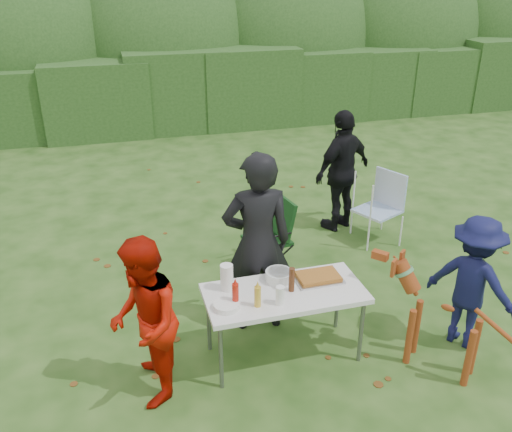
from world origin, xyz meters
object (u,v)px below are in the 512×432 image
object	(u,v)px
camping_chair	(267,236)
lawn_chair	(378,208)
person_cook	(257,244)
beer_bottle	(292,280)
child	(472,282)
folding_table	(285,296)
person_red_jacket	(144,323)
ketchup_bottle	(235,295)
paper_towel_roll	(227,277)
person_black_puffy	(342,171)
mustard_bottle	(258,297)
dog	(445,323)

from	to	relation	value
camping_chair	lawn_chair	bearing A→B (deg)	-178.30
person_cook	beer_bottle	xyz separation A→B (m)	(0.17, -0.57, -0.11)
child	folding_table	bearing A→B (deg)	48.28
folding_table	person_red_jacket	bearing A→B (deg)	-172.06
ketchup_bottle	paper_towel_roll	distance (m)	0.27
person_black_puffy	paper_towel_roll	size ratio (longest dim) A/B	6.66
child	camping_chair	bearing A→B (deg)	5.37
person_red_jacket	camping_chair	world-z (taller)	person_red_jacket
ketchup_bottle	mustard_bottle	bearing A→B (deg)	-20.53
mustard_bottle	person_red_jacket	bearing A→B (deg)	-178.74
folding_table	ketchup_bottle	size ratio (longest dim) A/B	6.82
folding_table	beer_bottle	distance (m)	0.18
person_red_jacket	dog	size ratio (longest dim) A/B	1.41
lawn_chair	person_black_puffy	bearing A→B (deg)	-82.55
dog	paper_towel_roll	xyz separation A→B (m)	(-1.87, 0.75, 0.35)
person_red_jacket	person_black_puffy	distance (m)	4.00
folding_table	beer_bottle	world-z (taller)	beer_bottle
person_cook	person_black_puffy	bearing A→B (deg)	-128.67
person_cook	paper_towel_roll	distance (m)	0.57
mustard_bottle	paper_towel_roll	world-z (taller)	paper_towel_roll
paper_towel_roll	person_cook	bearing A→B (deg)	43.96
person_cook	dog	size ratio (longest dim) A/B	1.77
dog	beer_bottle	world-z (taller)	dog
ketchup_bottle	child	bearing A→B (deg)	-4.67
dog	lawn_chair	distance (m)	2.63
ketchup_bottle	folding_table	bearing A→B (deg)	10.42
folding_table	paper_towel_roll	distance (m)	0.57
lawn_chair	mustard_bottle	bearing A→B (deg)	18.20
dog	paper_towel_roll	distance (m)	2.05
child	mustard_bottle	size ratio (longest dim) A/B	6.94
lawn_chair	ketchup_bottle	world-z (taller)	lawn_chair
person_black_puffy	dog	xyz separation A→B (m)	(-0.31, -3.06, -0.35)
dog	paper_towel_roll	size ratio (longest dim) A/B	4.21
person_black_puffy	mustard_bottle	distance (m)	3.31
person_cook	person_black_puffy	world-z (taller)	person_cook
child	beer_bottle	world-z (taller)	child
dog	ketchup_bottle	xyz separation A→B (m)	(-1.86, 0.49, 0.33)
camping_chair	lawn_chair	world-z (taller)	lawn_chair
person_red_jacket	paper_towel_roll	size ratio (longest dim) A/B	5.94
camping_chair	paper_towel_roll	world-z (taller)	paper_towel_roll
child	beer_bottle	xyz separation A→B (m)	(-1.77, 0.28, 0.17)
camping_chair	ketchup_bottle	bearing A→B (deg)	54.67
child	person_cook	bearing A→B (deg)	33.36
person_cook	paper_towel_roll	xyz separation A→B (m)	(-0.40, -0.39, -0.10)
folding_table	lawn_chair	distance (m)	2.82
person_cook	ketchup_bottle	xyz separation A→B (m)	(-0.39, -0.66, -0.12)
mustard_bottle	person_cook	bearing A→B (deg)	74.51
mustard_bottle	folding_table	bearing A→B (deg)	27.41
person_red_jacket	beer_bottle	distance (m)	1.38
ketchup_bottle	person_red_jacket	bearing A→B (deg)	-173.59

